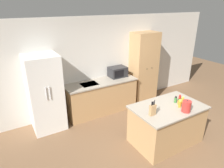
{
  "coord_description": "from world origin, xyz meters",
  "views": [
    {
      "loc": [
        -2.79,
        -2.51,
        2.91
      ],
      "look_at": [
        -0.49,
        1.4,
        1.05
      ],
      "focal_mm": 32.0,
      "sensor_mm": 36.0,
      "label": 1
    }
  ],
  "objects_px": {
    "microwave": "(118,72)",
    "spice_bottle_pale_salt": "(180,99)",
    "pantry_cabinet": "(144,67)",
    "spice_bottle_short_red": "(179,102)",
    "knife_block": "(153,110)",
    "kettle": "(186,106)",
    "refrigerator": "(45,94)",
    "spice_bottle_tall_dark": "(176,100)",
    "spice_bottle_amber_oil": "(180,104)",
    "spice_bottle_green_herb": "(183,100)"
  },
  "relations": [
    {
      "from": "microwave",
      "to": "spice_bottle_short_red",
      "type": "relative_size",
      "value": 3.93
    },
    {
      "from": "refrigerator",
      "to": "spice_bottle_amber_oil",
      "type": "bearing_deg",
      "value": -41.56
    },
    {
      "from": "spice_bottle_short_red",
      "to": "spice_bottle_green_herb",
      "type": "relative_size",
      "value": 0.79
    },
    {
      "from": "kettle",
      "to": "microwave",
      "type": "bearing_deg",
      "value": 93.57
    },
    {
      "from": "refrigerator",
      "to": "spice_bottle_pale_salt",
      "type": "bearing_deg",
      "value": -36.64
    },
    {
      "from": "refrigerator",
      "to": "spice_bottle_tall_dark",
      "type": "distance_m",
      "value": 2.99
    },
    {
      "from": "refrigerator",
      "to": "spice_bottle_amber_oil",
      "type": "relative_size",
      "value": 10.68
    },
    {
      "from": "knife_block",
      "to": "spice_bottle_short_red",
      "type": "bearing_deg",
      "value": 3.3
    },
    {
      "from": "pantry_cabinet",
      "to": "spice_bottle_amber_oil",
      "type": "xyz_separation_m",
      "value": [
        -0.72,
        -2.1,
        -0.1
      ]
    },
    {
      "from": "pantry_cabinet",
      "to": "microwave",
      "type": "bearing_deg",
      "value": 176.2
    },
    {
      "from": "spice_bottle_green_herb",
      "to": "spice_bottle_amber_oil",
      "type": "bearing_deg",
      "value": -153.35
    },
    {
      "from": "spice_bottle_amber_oil",
      "to": "spice_bottle_green_herb",
      "type": "xyz_separation_m",
      "value": [
        0.19,
        0.09,
        -0.01
      ]
    },
    {
      "from": "knife_block",
      "to": "kettle",
      "type": "xyz_separation_m",
      "value": [
        0.67,
        -0.24,
        -0.0
      ]
    },
    {
      "from": "knife_block",
      "to": "kettle",
      "type": "distance_m",
      "value": 0.71
    },
    {
      "from": "knife_block",
      "to": "spice_bottle_tall_dark",
      "type": "height_order",
      "value": "knife_block"
    },
    {
      "from": "kettle",
      "to": "refrigerator",
      "type": "bearing_deg",
      "value": 135.53
    },
    {
      "from": "spice_bottle_short_red",
      "to": "spice_bottle_pale_salt",
      "type": "xyz_separation_m",
      "value": [
        0.12,
        0.08,
        0.02
      ]
    },
    {
      "from": "spice_bottle_pale_salt",
      "to": "spice_bottle_tall_dark",
      "type": "bearing_deg",
      "value": 169.73
    },
    {
      "from": "knife_block",
      "to": "spice_bottle_pale_salt",
      "type": "bearing_deg",
      "value": 8.19
    },
    {
      "from": "spice_bottle_tall_dark",
      "to": "spice_bottle_amber_oil",
      "type": "height_order",
      "value": "spice_bottle_amber_oil"
    },
    {
      "from": "knife_block",
      "to": "spice_bottle_tall_dark",
      "type": "xyz_separation_m",
      "value": [
        0.79,
        0.15,
        -0.05
      ]
    },
    {
      "from": "pantry_cabinet",
      "to": "spice_bottle_pale_salt",
      "type": "relative_size",
      "value": 13.23
    },
    {
      "from": "pantry_cabinet",
      "to": "spice_bottle_short_red",
      "type": "relative_size",
      "value": 16.82
    },
    {
      "from": "knife_block",
      "to": "spice_bottle_pale_salt",
      "type": "distance_m",
      "value": 0.9
    },
    {
      "from": "microwave",
      "to": "spice_bottle_pale_salt",
      "type": "xyz_separation_m",
      "value": [
        0.37,
        -1.98,
        -0.1
      ]
    },
    {
      "from": "spice_bottle_green_herb",
      "to": "spice_bottle_short_red",
      "type": "bearing_deg",
      "value": 178.06
    },
    {
      "from": "knife_block",
      "to": "kettle",
      "type": "relative_size",
      "value": 1.19
    },
    {
      "from": "spice_bottle_amber_oil",
      "to": "spice_bottle_tall_dark",
      "type": "bearing_deg",
      "value": 65.52
    },
    {
      "from": "spice_bottle_short_red",
      "to": "kettle",
      "type": "relative_size",
      "value": 0.49
    },
    {
      "from": "knife_block",
      "to": "spice_bottle_amber_oil",
      "type": "bearing_deg",
      "value": -4.32
    },
    {
      "from": "spice_bottle_pale_salt",
      "to": "spice_bottle_green_herb",
      "type": "bearing_deg",
      "value": -94.59
    },
    {
      "from": "refrigerator",
      "to": "spice_bottle_pale_salt",
      "type": "relative_size",
      "value": 11.49
    },
    {
      "from": "spice_bottle_tall_dark",
      "to": "spice_bottle_amber_oil",
      "type": "xyz_separation_m",
      "value": [
        -0.09,
        -0.2,
        0.01
      ]
    },
    {
      "from": "spice_bottle_pale_salt",
      "to": "spice_bottle_short_red",
      "type": "bearing_deg",
      "value": -144.57
    },
    {
      "from": "pantry_cabinet",
      "to": "knife_block",
      "type": "relative_size",
      "value": 6.91
    },
    {
      "from": "microwave",
      "to": "refrigerator",
      "type": "bearing_deg",
      "value": -176.12
    },
    {
      "from": "spice_bottle_green_herb",
      "to": "refrigerator",
      "type": "bearing_deg",
      "value": 141.99
    },
    {
      "from": "spice_bottle_short_red",
      "to": "microwave",
      "type": "bearing_deg",
      "value": 96.97
    },
    {
      "from": "refrigerator",
      "to": "spice_bottle_tall_dark",
      "type": "bearing_deg",
      "value": -37.53
    },
    {
      "from": "spice_bottle_tall_dark",
      "to": "kettle",
      "type": "height_order",
      "value": "kettle"
    },
    {
      "from": "microwave",
      "to": "knife_block",
      "type": "height_order",
      "value": "microwave"
    },
    {
      "from": "spice_bottle_tall_dark",
      "to": "kettle",
      "type": "relative_size",
      "value": 0.56
    },
    {
      "from": "pantry_cabinet",
      "to": "kettle",
      "type": "bearing_deg",
      "value": -108.24
    },
    {
      "from": "spice_bottle_pale_salt",
      "to": "kettle",
      "type": "height_order",
      "value": "kettle"
    },
    {
      "from": "knife_block",
      "to": "spice_bottle_green_herb",
      "type": "xyz_separation_m",
      "value": [
        0.88,
        0.04,
        -0.04
      ]
    },
    {
      "from": "pantry_cabinet",
      "to": "spice_bottle_green_herb",
      "type": "bearing_deg",
      "value": -105.0
    },
    {
      "from": "pantry_cabinet",
      "to": "spice_bottle_short_red",
      "type": "height_order",
      "value": "pantry_cabinet"
    },
    {
      "from": "refrigerator",
      "to": "pantry_cabinet",
      "type": "bearing_deg",
      "value": 1.58
    },
    {
      "from": "refrigerator",
      "to": "spice_bottle_amber_oil",
      "type": "height_order",
      "value": "refrigerator"
    },
    {
      "from": "knife_block",
      "to": "spice_bottle_amber_oil",
      "type": "distance_m",
      "value": 0.7
    }
  ]
}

